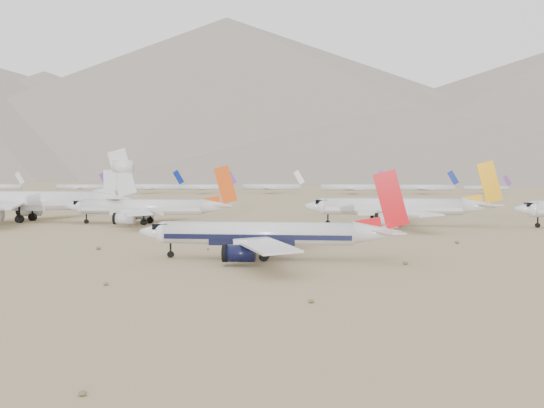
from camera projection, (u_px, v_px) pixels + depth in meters
The scene contains 8 objects.
ground at pixel (249, 264), 95.32m from camera, with size 7000.00×7000.00×0.00m, color olive.
main_airliner at pixel (269, 234), 100.20m from camera, with size 42.36×41.38×14.95m.
row2_gold_tail at pixel (400, 208), 162.79m from camera, with size 49.43×48.34×17.60m.
row2_orange_tail at pixel (149, 208), 167.40m from camera, with size 45.88×44.89×16.37m.
row2_white_trijet at pixel (31, 201), 175.36m from camera, with size 60.22×58.85×21.34m.
distant_storage_row at pixel (418, 187), 399.36m from camera, with size 681.02×57.30×15.81m.
mountain_range at pixel (353, 110), 1715.94m from camera, with size 7354.00×3024.00×470.00m.
desert_scrub at pixel (200, 301), 66.11m from camera, with size 261.14×121.67×0.63m.
Camera 1 is at (12.97, -93.87, 14.39)m, focal length 40.00 mm.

